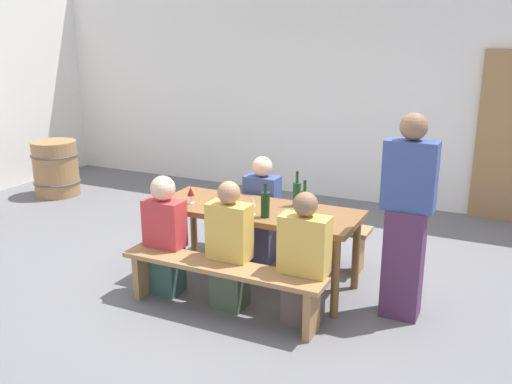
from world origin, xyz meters
name	(u,v)px	position (x,y,z in m)	size (l,w,h in m)	color
ground_plane	(256,283)	(0.00, 0.00, 0.00)	(24.00, 24.00, 0.00)	slate
back_wall	(357,85)	(0.00, 3.17, 1.60)	(14.00, 0.20, 3.20)	white
tasting_table	(256,217)	(0.00, 0.00, 0.66)	(1.90, 0.73, 0.75)	brown
bench_near	(221,276)	(0.00, -0.66, 0.35)	(1.80, 0.30, 0.45)	#9E7247
bench_far	(284,227)	(0.00, 0.66, 0.35)	(1.80, 0.30, 0.45)	#9E7247
wine_bottle_0	(265,204)	(0.19, -0.21, 0.87)	(0.08, 0.08, 0.31)	#143319
wine_bottle_1	(297,193)	(0.31, 0.22, 0.87)	(0.08, 0.08, 0.33)	#194723
wine_bottle_2	(305,201)	(0.46, 0.04, 0.86)	(0.08, 0.08, 0.30)	#194723
wine_glass_0	(191,192)	(-0.61, -0.14, 0.86)	(0.07, 0.07, 0.16)	silver
wine_glass_1	(252,202)	(0.06, -0.19, 0.87)	(0.06, 0.06, 0.17)	silver
seated_guest_near_0	(165,237)	(-0.65, -0.51, 0.53)	(0.36, 0.24, 1.10)	#30524B
seated_guest_near_1	(229,249)	(0.00, -0.51, 0.53)	(0.36, 0.24, 1.12)	#40523D
seated_guest_near_2	(304,264)	(0.67, -0.51, 0.53)	(0.39, 0.24, 1.12)	#594948
seated_guest_far_0	(262,212)	(-0.18, 0.51, 0.53)	(0.35, 0.24, 1.11)	#434162
standing_host	(406,221)	(1.35, -0.02, 0.83)	(0.41, 0.24, 1.71)	#4F2B4F
wine_barrel	(56,168)	(-3.91, 1.44, 0.40)	(0.66, 0.66, 0.79)	#9E7247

